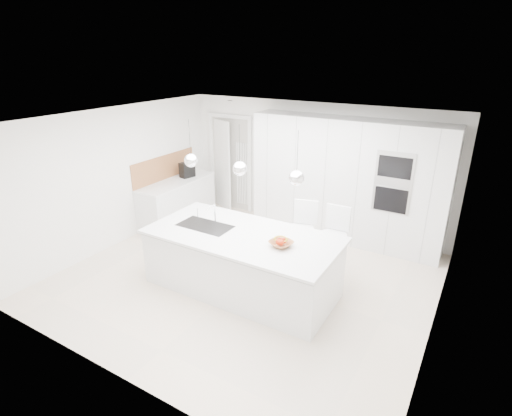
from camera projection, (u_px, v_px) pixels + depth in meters
The scene contains 28 objects.
floor at pixel (246, 278), 6.40m from camera, with size 5.50×5.50×0.00m, color beige.
wall_back at pixel (312, 166), 7.95m from camera, with size 5.50×5.50×0.00m, color white.
wall_left at pixel (118, 177), 7.25m from camera, with size 5.00×5.00×0.00m, color white.
ceiling at pixel (245, 120), 5.49m from camera, with size 5.50×5.50×0.00m, color white.
tall_cabinets at pixel (346, 181), 7.36m from camera, with size 3.60×0.60×2.30m, color silver.
oven_stack at pixel (393, 183), 6.61m from camera, with size 0.62×0.04×1.05m, color #A5A5A8, non-canonical shape.
doorway_frame at pixel (231, 164), 8.93m from camera, with size 1.11×0.08×2.13m, color white, non-canonical shape.
hallway_door at pixel (220, 164), 9.02m from camera, with size 0.82×0.04×2.00m, color white.
radiator at pixel (242, 174), 8.84m from camera, with size 0.32×0.04×1.40m, color white, non-canonical shape.
left_base_cabinets at pixel (178, 202), 8.37m from camera, with size 0.60×1.80×0.86m, color silver.
left_worktop at pixel (176, 182), 8.21m from camera, with size 0.62×1.82×0.04m, color white.
oak_backsplash at pixel (164, 167), 8.24m from camera, with size 0.02×1.80×0.50m, color #AA6B3C.
island_base at pixel (241, 264), 5.96m from camera, with size 2.80×1.20×0.86m, color silver.
island_worktop at pixel (243, 235), 5.83m from camera, with size 2.84×1.40×0.04m, color white.
island_sink at pixel (205, 231), 6.13m from camera, with size 0.84×0.44×0.18m, color #3F3F42, non-canonical shape.
island_tap at pixel (215, 213), 6.18m from camera, with size 0.02×0.02×0.30m, color white.
pendant_left at pixel (191, 160), 5.82m from camera, with size 0.20×0.20×0.20m, color white.
pendant_mid at pixel (240, 169), 5.42m from camera, with size 0.20×0.20×0.20m, color white.
pendant_right at pixel (297, 178), 5.02m from camera, with size 0.20×0.20×0.20m, color white.
fruit_bowl at pixel (281, 244), 5.44m from camera, with size 0.31×0.31×0.08m, color #AA6B3C.
espresso_machine at pixel (187, 170), 8.41m from camera, with size 0.19×0.29×0.32m, color black.
bar_stool_left at pixel (301, 239), 6.35m from camera, with size 0.40×0.55×1.20m, color white, non-canonical shape.
bar_stool_right at pixel (333, 246), 6.13m from camera, with size 0.40×0.55×1.20m, color white, non-canonical shape.
apple_a at pixel (284, 241), 5.46m from camera, with size 0.08×0.08×0.08m, color red.
apple_b at pixel (281, 242), 5.41m from camera, with size 0.08×0.08×0.08m, color red.
apple_c at pixel (280, 241), 5.46m from camera, with size 0.08×0.08×0.08m, color red.
apple_extra_3 at pixel (279, 242), 5.42m from camera, with size 0.09×0.09×0.09m, color red.
banana_bunch at pixel (281, 239), 5.42m from camera, with size 0.20×0.20×0.03m, color gold.
Camera 1 is at (2.96, -4.69, 3.39)m, focal length 28.00 mm.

